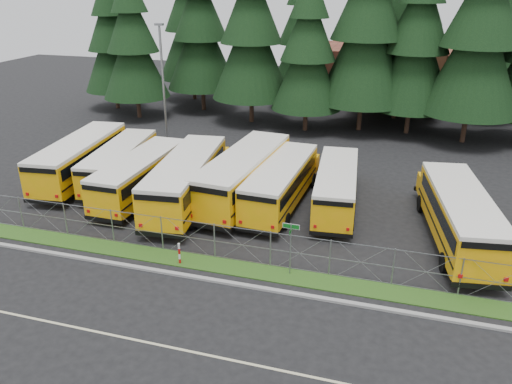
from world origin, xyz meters
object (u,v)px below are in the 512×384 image
bus_6 (336,187)px  bus_3 (188,180)px  bus_2 (144,176)px  street_sign (291,238)px  bus_0 (83,159)px  striped_bollard (179,254)px  bus_east (457,217)px  light_standard (163,81)px  bus_4 (246,176)px  bus_1 (122,164)px  bus_5 (282,184)px

bus_6 → bus_3: bearing=-172.3°
bus_2 → street_sign: bus_2 is taller
bus_0 → striped_bollard: (11.48, -8.85, -0.94)m
bus_east → light_standard: light_standard is taller
striped_bollard → bus_east: bearing=25.5°
bus_3 → bus_4: bus_4 is taller
bus_4 → bus_east: (12.88, -2.34, -0.09)m
street_sign → bus_4: bearing=120.5°
bus_0 → bus_3: (8.94, -1.73, 0.05)m
light_standard → bus_1: bearing=-83.7°
street_sign → striped_bollard: size_ratio=2.34×
street_sign → striped_bollard: (-5.64, -0.64, -1.43)m
light_standard → bus_0: bearing=-101.1°
bus_5 → bus_1: bearing=179.8°
bus_6 → bus_5: bearing=-175.2°
bus_0 → bus_east: bearing=-11.5°
bus_0 → street_sign: bearing=-31.8°
bus_4 → street_sign: size_ratio=4.39×
bus_6 → bus_east: (6.98, -2.65, 0.16)m
bus_east → street_sign: bus_east is taller
bus_4 → light_standard: (-10.39, 9.68, 3.89)m
bus_2 → bus_east: bearing=-1.9°
bus_0 → bus_3: bearing=-17.2°
bus_0 → bus_2: (5.59, -1.44, -0.12)m
bus_5 → bus_6: 3.43m
bus_2 → bus_1: bearing=146.5°
bus_4 → street_sign: (4.84, -8.23, 0.42)m
bus_3 → bus_1: bearing=154.2°
bus_1 → bus_0: bearing=179.7°
bus_0 → bus_east: (25.16, -2.33, -0.01)m
bus_2 → bus_4: (6.69, 1.46, 0.20)m
street_sign → bus_6: bearing=83.0°
striped_bollard → bus_3: bearing=109.6°
bus_1 → striped_bollard: 12.60m
bus_4 → striped_bollard: 8.95m
striped_bollard → bus_1: bearing=132.9°
bus_6 → striped_bollard: bus_6 is taller
bus_0 → light_standard: bearing=72.7°
street_sign → bus_3: bearing=141.6°
bus_east → light_standard: (-23.27, 12.02, 3.98)m
striped_bollard → light_standard: 21.44m
bus_1 → bus_3: (6.02, -2.10, 0.21)m
bus_2 → light_standard: (-3.69, 11.13, 4.08)m
bus_2 → light_standard: light_standard is taller
bus_2 → street_sign: 13.39m
bus_0 → street_sign: (17.12, -8.21, 0.50)m
bus_4 → bus_6: bearing=8.1°
bus_east → bus_6: bearing=150.6°
bus_2 → bus_6: bearing=8.7°
bus_0 → bus_2: size_ratio=1.08×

